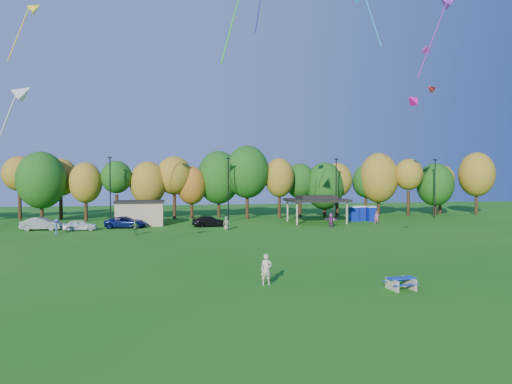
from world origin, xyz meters
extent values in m
plane|color=#19600F|center=(0.00, 0.00, 0.00)|extent=(160.00, 160.00, 0.00)
cylinder|color=black|center=(-28.03, 48.93, 2.06)|extent=(0.50, 0.50, 4.12)
ellipsoid|color=olive|center=(-28.03, 48.93, 6.86)|extent=(4.78, 4.78, 5.18)
cylinder|color=black|center=(-23.75, 44.20, 1.78)|extent=(0.50, 0.50, 3.56)
ellipsoid|color=#144C0F|center=(-23.75, 44.20, 5.94)|extent=(6.62, 6.62, 8.00)
cylinder|color=black|center=(-22.13, 48.25, 1.90)|extent=(0.50, 0.50, 3.79)
ellipsoid|color=olive|center=(-22.13, 48.25, 6.32)|extent=(4.94, 4.94, 5.58)
cylinder|color=black|center=(-18.02, 45.01, 1.67)|extent=(0.50, 0.50, 3.34)
ellipsoid|color=olive|center=(-18.02, 45.01, 5.56)|extent=(4.61, 4.61, 5.88)
cylinder|color=black|center=(-13.72, 44.85, 1.91)|extent=(0.50, 0.50, 3.82)
ellipsoid|color=#144C0F|center=(-13.72, 44.85, 6.36)|extent=(4.43, 4.43, 4.73)
cylinder|color=black|center=(-9.30, 45.50, 1.63)|extent=(0.50, 0.50, 3.25)
ellipsoid|color=olive|center=(-9.30, 45.50, 5.42)|extent=(5.33, 5.33, 6.53)
cylinder|color=black|center=(-5.45, 46.07, 1.98)|extent=(0.50, 0.50, 3.96)
ellipsoid|color=olive|center=(-5.45, 46.07, 6.61)|extent=(5.31, 5.31, 5.82)
cylinder|color=black|center=(-2.85, 46.34, 1.52)|extent=(0.50, 0.50, 3.05)
ellipsoid|color=#995914|center=(-2.85, 46.34, 5.08)|extent=(4.54, 4.54, 5.87)
cylinder|color=black|center=(1.42, 47.53, 1.89)|extent=(0.50, 0.50, 3.77)
ellipsoid|color=#144C0F|center=(1.42, 47.53, 6.29)|extent=(6.69, 6.69, 8.35)
cylinder|color=black|center=(5.46, 44.54, 2.14)|extent=(0.50, 0.50, 4.28)
ellipsoid|color=#144C0F|center=(5.46, 44.54, 7.14)|extent=(6.64, 6.64, 8.01)
cylinder|color=black|center=(10.41, 44.21, 1.88)|extent=(0.50, 0.50, 3.76)
ellipsoid|color=olive|center=(10.41, 44.21, 6.27)|extent=(4.49, 4.49, 6.02)
cylinder|color=black|center=(14.29, 46.25, 1.72)|extent=(0.50, 0.50, 3.43)
ellipsoid|color=#144C0F|center=(14.29, 46.25, 5.72)|extent=(4.77, 4.77, 5.63)
cylinder|color=black|center=(18.11, 45.40, 1.48)|extent=(0.50, 0.50, 2.95)
ellipsoid|color=#144C0F|center=(18.11, 45.40, 4.92)|extent=(6.14, 6.14, 7.54)
cylinder|color=black|center=(20.39, 45.86, 1.76)|extent=(0.50, 0.50, 3.52)
ellipsoid|color=olive|center=(20.39, 45.86, 5.87)|extent=(4.78, 4.78, 5.53)
cylinder|color=black|center=(26.06, 47.51, 1.69)|extent=(0.50, 0.50, 3.39)
ellipsoid|color=#144C0F|center=(26.06, 47.51, 5.64)|extent=(4.54, 4.54, 5.46)
cylinder|color=black|center=(27.70, 46.23, 1.86)|extent=(0.50, 0.50, 3.72)
ellipsoid|color=olive|center=(27.70, 46.23, 6.20)|extent=(6.32, 6.32, 8.24)
cylinder|color=black|center=(31.99, 44.27, 2.03)|extent=(0.50, 0.50, 4.06)
ellipsoid|color=olive|center=(31.99, 44.27, 6.77)|extent=(4.50, 4.50, 5.13)
cylinder|color=black|center=(37.07, 44.81, 1.53)|extent=(0.50, 0.50, 3.05)
ellipsoid|color=#144C0F|center=(37.07, 44.81, 5.09)|extent=(5.97, 5.97, 7.05)
cylinder|color=black|center=(38.98, 46.35, 1.78)|extent=(0.50, 0.50, 3.55)
ellipsoid|color=olive|center=(38.98, 46.35, 5.92)|extent=(4.60, 4.60, 4.99)
cylinder|color=black|center=(44.51, 44.51, 2.03)|extent=(0.50, 0.50, 4.07)
ellipsoid|color=olive|center=(44.51, 44.51, 6.78)|extent=(5.83, 5.83, 7.42)
cylinder|color=black|center=(-14.00, 40.00, 4.50)|extent=(0.16, 0.16, 9.00)
cube|color=black|center=(-14.00, 40.00, 9.00)|extent=(0.50, 0.25, 0.18)
cylinder|color=black|center=(2.00, 40.00, 4.50)|extent=(0.16, 0.16, 9.00)
cube|color=black|center=(2.00, 40.00, 9.00)|extent=(0.50, 0.25, 0.18)
cylinder|color=black|center=(18.00, 40.00, 4.50)|extent=(0.16, 0.16, 9.00)
cube|color=black|center=(18.00, 40.00, 9.00)|extent=(0.50, 0.25, 0.18)
cylinder|color=black|center=(34.00, 40.00, 4.50)|extent=(0.16, 0.16, 9.00)
cube|color=black|center=(34.00, 40.00, 9.00)|extent=(0.50, 0.25, 0.18)
cube|color=tan|center=(-10.00, 38.00, 1.50)|extent=(6.00, 4.00, 3.00)
cube|color=black|center=(-10.00, 38.00, 3.12)|extent=(6.30, 4.30, 0.25)
cylinder|color=tan|center=(10.50, 34.50, 1.50)|extent=(0.24, 0.24, 3.00)
cylinder|color=tan|center=(17.50, 34.50, 1.50)|extent=(0.24, 0.24, 3.00)
cylinder|color=tan|center=(10.50, 39.50, 1.50)|extent=(0.24, 0.24, 3.00)
cylinder|color=tan|center=(17.50, 39.50, 1.50)|extent=(0.24, 0.24, 3.00)
cube|color=black|center=(14.00, 37.00, 3.15)|extent=(8.20, 6.20, 0.35)
cube|color=black|center=(14.00, 37.00, 3.55)|extent=(5.00, 3.50, 0.45)
cube|color=#0B1C94|center=(19.80, 37.61, 1.00)|extent=(1.10, 1.10, 2.00)
cube|color=silver|center=(19.80, 37.61, 2.09)|extent=(1.15, 1.15, 0.18)
cube|color=#0B1C94|center=(21.10, 38.27, 1.00)|extent=(1.10, 1.10, 2.00)
cube|color=silver|center=(21.10, 38.27, 2.09)|extent=(1.15, 1.15, 0.18)
cube|color=#0B1C94|center=(22.40, 37.52, 1.00)|extent=(1.10, 1.10, 2.00)
cube|color=silver|center=(22.40, 37.52, 2.09)|extent=(1.15, 1.15, 0.18)
cube|color=tan|center=(6.38, 0.03, 0.32)|extent=(0.22, 1.28, 0.63)
cube|color=tan|center=(7.52, 0.13, 0.32)|extent=(0.22, 1.28, 0.63)
cube|color=#1337AB|center=(6.95, 0.08, 0.66)|extent=(1.64, 0.79, 0.05)
cube|color=#1337AB|center=(7.00, -0.47, 0.39)|extent=(1.60, 0.36, 0.04)
cube|color=#1337AB|center=(6.91, 0.62, 0.39)|extent=(1.60, 0.36, 0.04)
imported|color=beige|center=(-0.40, 2.54, 0.93)|extent=(0.71, 0.50, 1.86)
imported|color=white|center=(-16.66, 33.21, 0.65)|extent=(4.00, 1.99, 1.31)
imported|color=gray|center=(-21.27, 34.45, 0.76)|extent=(4.67, 1.77, 1.52)
imported|color=navy|center=(-11.55, 35.14, 0.71)|extent=(5.32, 2.83, 1.42)
imported|color=black|center=(-1.06, 34.76, 0.67)|extent=(4.74, 2.28, 1.33)
imported|color=#84377D|center=(13.90, 30.81, 0.92)|extent=(1.79, 0.99, 1.84)
imported|color=#446B41|center=(-9.86, 27.61, 0.80)|extent=(0.97, 0.46, 1.61)
imported|color=#AB506B|center=(21.05, 32.85, 0.90)|extent=(0.78, 0.68, 1.81)
imported|color=#78865B|center=(0.55, 30.44, 0.82)|extent=(0.83, 0.57, 1.64)
imported|color=#455E98|center=(-18.57, 30.21, 0.85)|extent=(0.82, 1.19, 1.69)
cylinder|color=#2FD31C|center=(-1.22, 11.60, 18.31)|extent=(1.99, 1.65, 6.61)
cone|color=red|center=(24.41, 25.88, 16.93)|extent=(1.42, 1.13, 1.37)
cylinder|color=#341C9A|center=(1.36, 13.90, 20.53)|extent=(0.56, 1.42, 3.79)
cone|color=#CA21A3|center=(20.82, 20.94, 20.15)|extent=(1.59, 1.80, 1.47)
cylinder|color=#28AAFF|center=(15.28, 22.16, 23.14)|extent=(2.15, 0.13, 5.67)
cylinder|color=purple|center=(16.97, 13.18, 18.98)|extent=(2.67, 1.13, 7.55)
cone|color=#FF0EA0|center=(10.64, 5.64, 11.83)|extent=(1.30, 1.13, 1.14)
cone|color=#BABABA|center=(-14.65, 5.95, 11.56)|extent=(1.52, 1.17, 1.48)
cylinder|color=#BABABA|center=(-15.55, 6.00, 10.21)|extent=(1.12, 0.16, 2.85)
cone|color=yellow|center=(-17.34, 18.77, 20.99)|extent=(1.56, 1.27, 1.41)
cylinder|color=yellow|center=(-18.82, 19.02, 18.74)|extent=(1.80, 0.40, 4.73)
camera|label=1|loc=(-5.96, -23.84, 6.49)|focal=32.00mm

